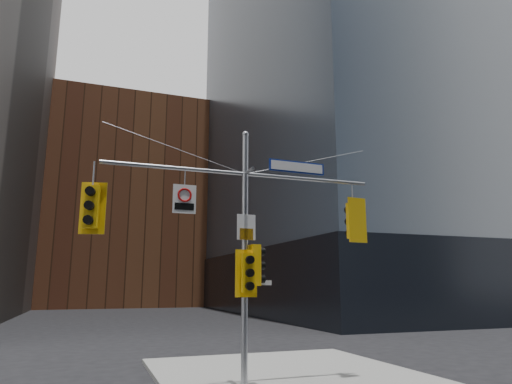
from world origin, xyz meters
TOP-DOWN VIEW (x-y plane):
  - sidewalk_corner at (2.00, 4.00)m, footprint 8.00×8.00m
  - podium_ne at (28.00, 32.00)m, footprint 36.40×36.40m
  - brick_midrise at (0.00, 58.00)m, footprint 26.00×20.00m
  - signal_assembly at (0.00, 1.99)m, footprint 8.00×0.80m
  - traffic_light_west_arm at (-4.12, 2.01)m, footprint 0.64×0.59m
  - traffic_light_east_arm at (3.55, 1.99)m, footprint 0.66×0.56m
  - traffic_light_pole_side at (0.33, 2.01)m, footprint 0.47×0.40m
  - traffic_light_pole_front at (0.00, 1.73)m, footprint 0.62×0.50m
  - street_sign_blade at (1.65, 2.00)m, footprint 1.83×0.11m
  - regulatory_sign_arm at (-1.75, 1.97)m, footprint 0.64×0.06m
  - regulatory_sign_pole at (0.00, 1.88)m, footprint 0.55×0.06m
  - street_blade_ew at (0.45, 2.00)m, footprint 0.68×0.07m
  - street_blade_ns at (0.00, 2.45)m, footprint 0.09×0.68m

SIDE VIEW (x-z plane):
  - sidewalk_corner at x=2.00m, z-range 0.00..0.15m
  - street_blade_ns at x=0.00m, z-range 2.78..2.91m
  - street_blade_ew at x=0.45m, z-range 2.84..2.98m
  - podium_ne at x=28.00m, z-range 0.00..6.00m
  - traffic_light_pole_front at x=0.00m, z-range 2.52..3.81m
  - traffic_light_pole_side at x=0.33m, z-range 2.82..3.96m
  - signal_assembly at x=0.00m, z-range 0.77..8.07m
  - regulatory_sign_pole at x=0.00m, z-range 4.06..4.78m
  - traffic_light_east_arm at x=3.55m, z-range 4.11..5.49m
  - traffic_light_west_arm at x=-4.12m, z-range 4.12..5.48m
  - regulatory_sign_arm at x=-1.75m, z-range 4.78..5.57m
  - street_sign_blade at x=1.65m, z-range 6.17..6.53m
  - brick_midrise at x=0.00m, z-range 0.00..28.00m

